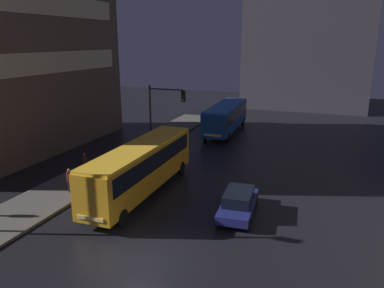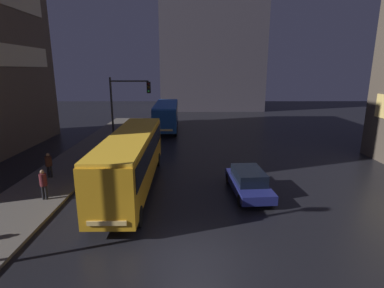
{
  "view_description": "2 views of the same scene",
  "coord_description": "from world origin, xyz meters",
  "px_view_note": "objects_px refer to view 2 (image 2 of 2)",
  "views": [
    {
      "loc": [
        7.86,
        -13.68,
        10.08
      ],
      "look_at": [
        -1.32,
        10.93,
        2.78
      ],
      "focal_mm": 35.0,
      "sensor_mm": 36.0,
      "label": 1
    },
    {
      "loc": [
        -0.1,
        -9.74,
        7.03
      ],
      "look_at": [
        0.02,
        9.95,
        2.15
      ],
      "focal_mm": 28.0,
      "sensor_mm": 36.0,
      "label": 2
    }
  ],
  "objects_px": {
    "pedestrian_near": "(49,163)",
    "traffic_light_main": "(125,104)",
    "bus_near": "(132,156)",
    "pedestrian_mid": "(43,182)",
    "car_taxi": "(248,181)",
    "bus_far": "(166,113)"
  },
  "relations": [
    {
      "from": "pedestrian_near",
      "to": "bus_far",
      "type": "bearing_deg",
      "value": -146.37
    },
    {
      "from": "bus_far",
      "to": "traffic_light_main",
      "type": "xyz_separation_m",
      "value": [
        -2.39,
        -11.71,
        2.42
      ]
    },
    {
      "from": "pedestrian_near",
      "to": "traffic_light_main",
      "type": "distance_m",
      "value": 7.56
    },
    {
      "from": "bus_near",
      "to": "bus_far",
      "type": "bearing_deg",
      "value": -92.2
    },
    {
      "from": "pedestrian_mid",
      "to": "bus_far",
      "type": "bearing_deg",
      "value": -70.85
    },
    {
      "from": "bus_far",
      "to": "pedestrian_near",
      "type": "relative_size",
      "value": 6.57
    },
    {
      "from": "bus_near",
      "to": "bus_far",
      "type": "xyz_separation_m",
      "value": [
        0.59,
        18.94,
        -0.16
      ]
    },
    {
      "from": "pedestrian_near",
      "to": "bus_near",
      "type": "bearing_deg",
      "value": 127.73
    },
    {
      "from": "pedestrian_mid",
      "to": "traffic_light_main",
      "type": "distance_m",
      "value": 9.95
    },
    {
      "from": "bus_far",
      "to": "pedestrian_near",
      "type": "height_order",
      "value": "bus_far"
    },
    {
      "from": "traffic_light_main",
      "to": "pedestrian_mid",
      "type": "bearing_deg",
      "value": -106.54
    },
    {
      "from": "car_taxi",
      "to": "bus_far",
      "type": "bearing_deg",
      "value": -76.48
    },
    {
      "from": "traffic_light_main",
      "to": "car_taxi",
      "type": "bearing_deg",
      "value": -42.67
    },
    {
      "from": "bus_near",
      "to": "traffic_light_main",
      "type": "distance_m",
      "value": 7.78
    },
    {
      "from": "bus_near",
      "to": "traffic_light_main",
      "type": "height_order",
      "value": "traffic_light_main"
    },
    {
      "from": "pedestrian_mid",
      "to": "bus_near",
      "type": "bearing_deg",
      "value": -125.25
    },
    {
      "from": "car_taxi",
      "to": "pedestrian_mid",
      "type": "height_order",
      "value": "pedestrian_mid"
    },
    {
      "from": "bus_near",
      "to": "bus_far",
      "type": "relative_size",
      "value": 1.09
    },
    {
      "from": "traffic_light_main",
      "to": "pedestrian_near",
      "type": "bearing_deg",
      "value": -125.72
    },
    {
      "from": "pedestrian_mid",
      "to": "car_taxi",
      "type": "bearing_deg",
      "value": -141.74
    },
    {
      "from": "pedestrian_mid",
      "to": "pedestrian_near",
      "type": "bearing_deg",
      "value": -36.51
    },
    {
      "from": "bus_far",
      "to": "traffic_light_main",
      "type": "height_order",
      "value": "traffic_light_main"
    }
  ]
}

